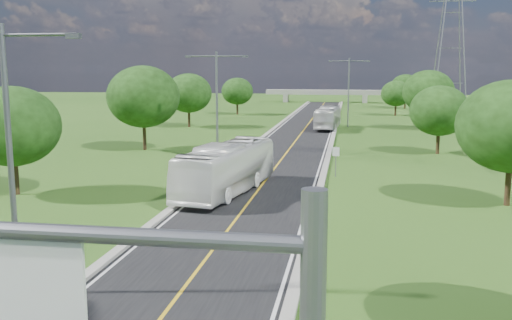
{
  "coord_description": "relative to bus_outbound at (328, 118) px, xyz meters",
  "views": [
    {
      "loc": [
        6.13,
        -6.75,
        8.42
      ],
      "look_at": [
        0.67,
        26.7,
        3.0
      ],
      "focal_mm": 40.0,
      "sensor_mm": 36.0,
      "label": 1
    }
  ],
  "objects": [
    {
      "name": "tree_rd",
      "position": [
        13.8,
        1.82,
        3.64
      ],
      "size": [
        7.14,
        7.14,
        8.3
      ],
      "color": "black",
      "rests_on": "ground"
    },
    {
      "name": "streetlight_far_right",
      "position": [
        2.8,
        3.82,
        4.31
      ],
      "size": [
        5.9,
        0.25,
        10.0
      ],
      "color": "slate",
      "rests_on": "ground"
    },
    {
      "name": "tree_rf",
      "position": [
        14.8,
        45.82,
        3.02
      ],
      "size": [
        6.3,
        6.3,
        7.33
      ],
      "color": "black",
      "rests_on": "ground"
    },
    {
      "name": "power_tower_far",
      "position": [
        22.8,
        40.82,
        12.38
      ],
      "size": [
        9.0,
        6.4,
        28.0
      ],
      "color": "slate",
      "rests_on": "ground"
    },
    {
      "name": "tree_re",
      "position": [
        11.3,
        25.82,
        2.39
      ],
      "size": [
        5.46,
        5.46,
        6.35
      ],
      "color": "black",
      "rests_on": "ground"
    },
    {
      "name": "tree_ld",
      "position": [
        -20.2,
        -0.18,
        3.33
      ],
      "size": [
        6.72,
        6.72,
        7.82
      ],
      "color": "black",
      "rests_on": "ground"
    },
    {
      "name": "curb_left",
      "position": [
        -7.45,
        -8.18,
        -1.52
      ],
      "size": [
        0.5,
        150.0,
        0.22
      ],
      "primitive_type": "cube",
      "color": "gray",
      "rests_on": "ground"
    },
    {
      "name": "bus_inbound",
      "position": [
        -5.17,
        -43.55,
        0.13
      ],
      "size": [
        4.88,
        12.54,
        3.41
      ],
      "primitive_type": "imported",
      "rotation": [
        0.0,
        0.0,
        -0.17
      ],
      "color": "white",
      "rests_on": "road"
    },
    {
      "name": "streetlight_near_left",
      "position": [
        -9.2,
        -62.18,
        4.31
      ],
      "size": [
        5.9,
        0.25,
        10.0
      ],
      "color": "slate",
      "rests_on": "ground"
    },
    {
      "name": "overpass",
      "position": [
        -3.2,
        65.82,
        0.78
      ],
      "size": [
        30.0,
        3.0,
        3.2
      ],
      "color": "gray",
      "rests_on": "ground"
    },
    {
      "name": "tree_lb",
      "position": [
        -19.2,
        -46.18,
        3.02
      ],
      "size": [
        6.3,
        6.3,
        7.33
      ],
      "color": "black",
      "rests_on": "ground"
    },
    {
      "name": "streetlight_mid_left",
      "position": [
        -9.2,
        -29.18,
        4.31
      ],
      "size": [
        5.9,
        0.25,
        10.0
      ],
      "color": "slate",
      "rests_on": "ground"
    },
    {
      "name": "road",
      "position": [
        -3.2,
        -8.18,
        -1.6
      ],
      "size": [
        8.0,
        150.0,
        0.06
      ],
      "primitive_type": "cube",
      "color": "black",
      "rests_on": "ground"
    },
    {
      "name": "curb_right",
      "position": [
        1.05,
        -8.18,
        -1.52
      ],
      "size": [
        0.5,
        150.0,
        0.22
      ],
      "primitive_type": "cube",
      "color": "gray",
      "rests_on": "ground"
    },
    {
      "name": "tree_rb",
      "position": [
        12.8,
        -44.18,
        3.33
      ],
      "size": [
        6.72,
        6.72,
        7.82
      ],
      "color": "black",
      "rests_on": "ground"
    },
    {
      "name": "tree_rc",
      "position": [
        11.8,
        -22.18,
        2.7
      ],
      "size": [
        5.88,
        5.88,
        6.84
      ],
      "color": "black",
      "rests_on": "ground"
    },
    {
      "name": "tree_lc",
      "position": [
        -18.2,
        -24.18,
        3.95
      ],
      "size": [
        7.56,
        7.56,
        8.79
      ],
      "color": "black",
      "rests_on": "ground"
    },
    {
      "name": "bus_outbound",
      "position": [
        0.0,
        0.0,
        0.0
      ],
      "size": [
        3.42,
        11.42,
        3.14
      ],
      "primitive_type": "imported",
      "rotation": [
        0.0,
        0.0,
        3.07
      ],
      "color": "beige",
      "rests_on": "road"
    },
    {
      "name": "ground",
      "position": [
        -3.2,
        -14.18,
        -1.63
      ],
      "size": [
        260.0,
        260.0,
        0.0
      ],
      "primitive_type": "plane",
      "color": "#284C15",
      "rests_on": "ground"
    },
    {
      "name": "tree_le",
      "position": [
        -17.7,
        23.82,
        2.7
      ],
      "size": [
        5.88,
        5.88,
        6.84
      ],
      "color": "black",
      "rests_on": "ground"
    },
    {
      "name": "speed_limit_sign",
      "position": [
        2.0,
        -36.19,
        -0.03
      ],
      "size": [
        0.55,
        0.09,
        2.4
      ],
      "color": "slate",
      "rests_on": "ground"
    }
  ]
}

